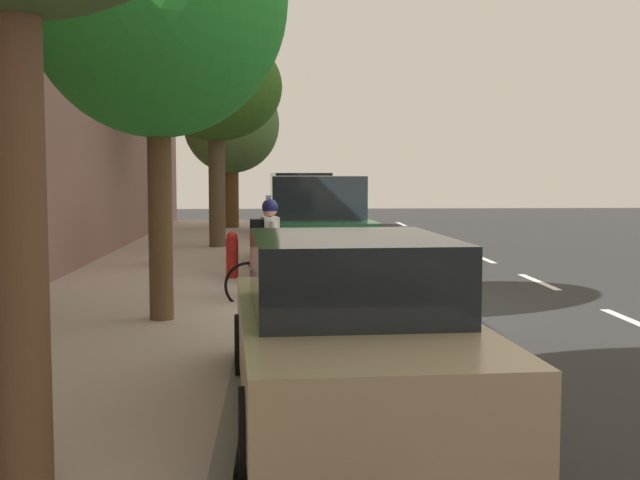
{
  "coord_description": "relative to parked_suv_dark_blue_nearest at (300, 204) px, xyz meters",
  "views": [
    {
      "loc": [
        1.6,
        12.34,
        2.04
      ],
      "look_at": [
        0.89,
        -0.97,
        0.94
      ],
      "focal_mm": 46.65,
      "sensor_mm": 36.0,
      "label": 1
    }
  ],
  "objects": [
    {
      "name": "sidewalk",
      "position": [
        2.91,
        13.42,
        -0.96
      ],
      "size": [
        3.45,
        41.13,
        0.12
      ],
      "primitive_type": "cube",
      "color": "#B5A299",
      "rests_on": "ground"
    },
    {
      "name": "parked_pickup_green_second",
      "position": [
        -0.02,
        9.25,
        -0.13
      ],
      "size": [
        2.11,
        5.34,
        1.95
      ],
      "color": "#1E512D",
      "rests_on": "ground"
    },
    {
      "name": "street_tree_near_cyclist",
      "position": [
        2.23,
        -2.66,
        2.58
      ],
      "size": [
        3.24,
        3.24,
        5.17
      ],
      "color": "brown",
      "rests_on": "sidewalk"
    },
    {
      "name": "parked_suv_dark_blue_nearest",
      "position": [
        0.0,
        0.0,
        0.0
      ],
      "size": [
        2.17,
        4.8,
        1.99
      ],
      "color": "navy",
      "rests_on": "ground"
    },
    {
      "name": "pedestrian_on_phone",
      "position": [
        3.15,
        8.63,
        -0.01
      ],
      "size": [
        0.35,
        0.59,
        1.59
      ],
      "color": "black",
      "rests_on": "sidewalk"
    },
    {
      "name": "fire_hydrant",
      "position": [
        1.54,
        10.81,
        -0.48
      ],
      "size": [
        0.22,
        0.22,
        0.84
      ],
      "color": "red",
      "rests_on": "sidewalk"
    },
    {
      "name": "parked_sedan_tan_mid",
      "position": [
        0.15,
        19.11,
        -0.27
      ],
      "size": [
        2.03,
        4.5,
        1.52
      ],
      "color": "tan",
      "rests_on": "ground"
    },
    {
      "name": "curb_edge",
      "position": [
        1.11,
        13.42,
        -0.96
      ],
      "size": [
        0.16,
        41.13,
        0.12
      ],
      "primitive_type": "cube",
      "color": "gray",
      "rests_on": "ground"
    },
    {
      "name": "ground",
      "position": [
        -0.85,
        13.42,
        -1.03
      ],
      "size": [
        65.8,
        65.8,
        0.0
      ],
      "primitive_type": "plane",
      "color": "#2A2A2A"
    },
    {
      "name": "cyclist_with_backpack",
      "position": [
        0.87,
        13.09,
        -0.05
      ],
      "size": [
        0.46,
        0.61,
        1.62
      ],
      "color": "#C6B284",
      "rests_on": "ground"
    },
    {
      "name": "lane_stripe_bike_edge",
      "position": [
        -0.36,
        13.42,
        -1.02
      ],
      "size": [
        0.12,
        41.13,
        0.01
      ],
      "primitive_type": "cube",
      "color": "white",
      "rests_on": "ground"
    },
    {
      "name": "bicycle_at_curb",
      "position": [
        0.64,
        13.54,
        -0.65
      ],
      "size": [
        1.75,
        0.46,
        0.77
      ],
      "color": "black",
      "rests_on": "ground"
    },
    {
      "name": "lane_stripe_centre",
      "position": [
        -4.1,
        12.86,
        -1.02
      ],
      "size": [
        0.14,
        40.0,
        0.01
      ],
      "color": "white",
      "rests_on": "ground"
    },
    {
      "name": "street_tree_mid_block",
      "position": [
        2.23,
        4.56,
        3.09
      ],
      "size": [
        3.33,
        3.33,
        5.4
      ],
      "color": "brown",
      "rests_on": "sidewalk"
    }
  ]
}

